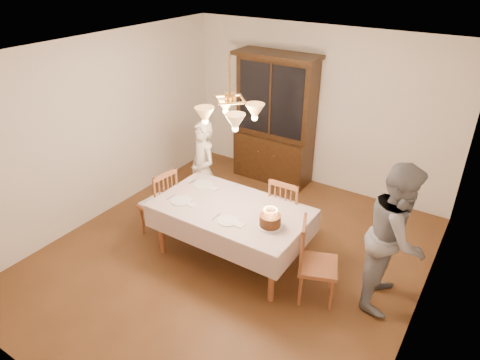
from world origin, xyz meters
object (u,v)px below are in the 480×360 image
Objects in this scene: chair_far_side at (287,214)px; elderly_woman at (203,170)px; dining_table at (231,212)px; birthday_cake at (270,221)px; china_hutch at (275,121)px.

elderly_woman is at bearing -177.92° from chair_far_side.
dining_table is 1.28× the size of elderly_woman.
elderly_woman is 4.95× the size of birthday_cake.
elderly_woman is at bearing -99.45° from china_hutch.
birthday_cake is at bearing -62.11° from china_hutch.
birthday_cake is at bearing -8.91° from dining_table.
chair_far_side is 1.39m from elderly_woman.
chair_far_side is at bearing -55.41° from china_hutch.
china_hutch is (-0.64, 2.25, 0.36)m from dining_table.
birthday_cake is (0.60, -0.09, 0.15)m from dining_table.
china_hutch is at bearing 107.82° from elderly_woman.
dining_table is 0.85m from chair_far_side.
china_hutch reaches higher than birthday_cake.
china_hutch is 1.45× the size of elderly_woman.
china_hutch reaches higher than dining_table.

